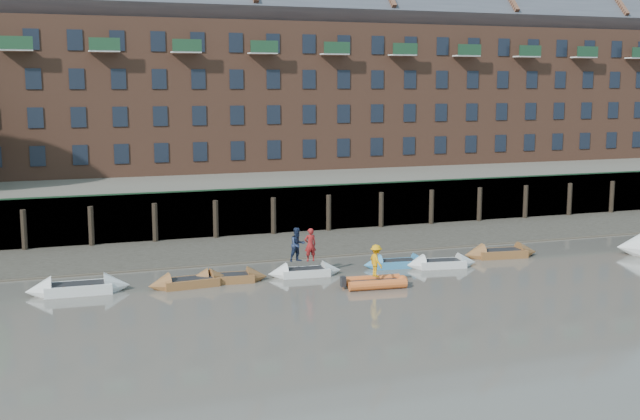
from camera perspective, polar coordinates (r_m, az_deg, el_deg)
name	(u,v)px	position (r m, az deg, el deg)	size (l,w,h in m)	color
ground	(454,320)	(36.01, 9.53, -7.69)	(220.00, 220.00, 0.00)	#5D584F
foreshore	(319,243)	(52.02, -0.05, -2.39)	(110.00, 8.00, 0.50)	#3D382F
mud_band	(338,254)	(48.89, 1.27, -3.13)	(110.00, 1.60, 0.10)	#4C4336
river_wall	(299,209)	(55.82, -1.53, 0.05)	(110.00, 1.23, 3.30)	#2D2A26
bank_terrace	(250,186)	(68.79, -5.00, 1.72)	(110.00, 28.00, 3.20)	#5E594D
apartment_terrace	(245,53)	(69.26, -5.34, 11.07)	(80.60, 15.56, 20.98)	brown
rowboat_0	(78,288)	(41.52, -16.81, -5.35)	(5.04, 1.62, 1.45)	silver
rowboat_1	(190,282)	(41.61, -9.20, -5.09)	(4.43, 1.63, 1.26)	brown
rowboat_2	(228,278)	(42.24, -6.57, -4.83)	(4.25, 1.62, 1.20)	brown
rowboat_3	(305,272)	(43.33, -1.08, -4.43)	(4.12, 1.48, 1.17)	silver
rowboat_4	(397,263)	(45.58, 5.51, -3.80)	(4.06, 1.57, 1.15)	teal
rowboat_5	(441,263)	(45.83, 8.61, -3.78)	(4.26, 1.79, 1.20)	silver
rowboat_6	(501,253)	(49.11, 12.72, -3.02)	(4.72, 1.85, 1.34)	brown
rib_tender	(377,282)	(41.10, 4.09, -5.14)	(3.35, 1.81, 0.57)	#D76026
person_rower_a	(310,245)	(43.10, -0.70, -2.48)	(0.66, 0.43, 1.81)	maroon
person_rower_b	(298,245)	(43.00, -1.61, -2.48)	(0.90, 0.70, 1.86)	#19233F
person_rib_crew	(376,261)	(40.89, 4.02, -3.61)	(1.07, 0.61, 1.65)	orange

